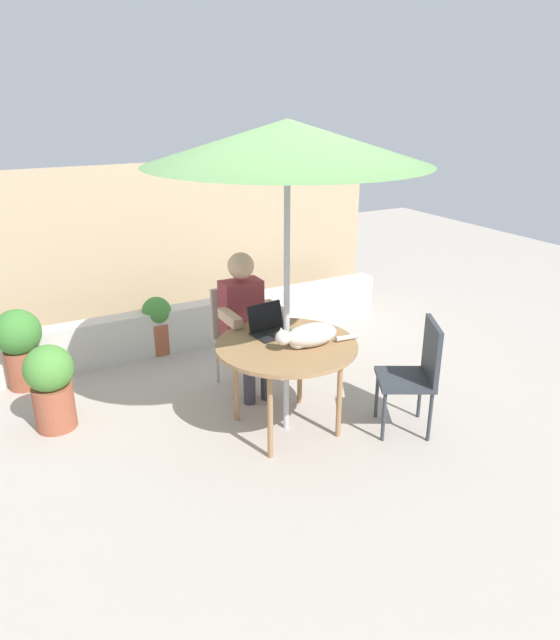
# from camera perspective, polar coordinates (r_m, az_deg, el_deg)

# --- Properties ---
(ground_plane) EXTENTS (14.00, 14.00, 0.00)m
(ground_plane) POSITION_cam_1_polar(r_m,az_deg,el_deg) (4.54, 0.61, -10.61)
(ground_plane) COLOR #ADA399
(fence_back) EXTENTS (4.72, 0.08, 1.78)m
(fence_back) POSITION_cam_1_polar(r_m,az_deg,el_deg) (6.30, -10.36, 7.10)
(fence_back) COLOR tan
(fence_back) RESTS_ON ground
(planter_wall_low) EXTENTS (4.25, 0.20, 0.44)m
(planter_wall_low) POSITION_cam_1_polar(r_m,az_deg,el_deg) (5.95, -8.04, -0.38)
(planter_wall_low) COLOR beige
(planter_wall_low) RESTS_ON ground
(patio_table) EXTENTS (1.05, 1.05, 0.71)m
(patio_table) POSITION_cam_1_polar(r_m,az_deg,el_deg) (4.23, 0.65, -3.04)
(patio_table) COLOR #9E754C
(patio_table) RESTS_ON ground
(patio_umbrella) EXTENTS (1.90, 1.90, 2.27)m
(patio_umbrella) POSITION_cam_1_polar(r_m,az_deg,el_deg) (3.86, 0.74, 17.21)
(patio_umbrella) COLOR #B7B7BC
(patio_umbrella) RESTS_ON ground
(chair_occupied) EXTENTS (0.40, 0.40, 0.88)m
(chair_occupied) POSITION_cam_1_polar(r_m,az_deg,el_deg) (5.00, -4.21, -0.93)
(chair_occupied) COLOR #B2A899
(chair_occupied) RESTS_ON ground
(chair_empty) EXTENTS (0.54, 0.54, 0.88)m
(chair_empty) POSITION_cam_1_polar(r_m,az_deg,el_deg) (4.40, 13.46, -4.71)
(chair_empty) COLOR #33383F
(chair_empty) RESTS_ON ground
(person_seated) EXTENTS (0.48, 0.48, 1.22)m
(person_seated) POSITION_cam_1_polar(r_m,az_deg,el_deg) (4.81, -3.49, 0.34)
(person_seated) COLOR maroon
(person_seated) RESTS_ON ground
(laptop) EXTENTS (0.33, 0.29, 0.21)m
(laptop) POSITION_cam_1_polar(r_m,az_deg,el_deg) (4.38, -1.10, -0.48)
(laptop) COLOR black
(laptop) RESTS_ON patio_table
(cat) EXTENTS (0.65, 0.21, 0.17)m
(cat) POSITION_cam_1_polar(r_m,az_deg,el_deg) (4.13, 2.83, -1.57)
(cat) COLOR silver
(cat) RESTS_ON patio_table
(potted_plant_near_fence) EXTENTS (0.40, 0.40, 0.72)m
(potted_plant_near_fence) POSITION_cam_1_polar(r_m,az_deg,el_deg) (5.44, -24.45, -2.16)
(potted_plant_near_fence) COLOR #9E5138
(potted_plant_near_fence) RESTS_ON ground
(potted_plant_by_chair) EXTENTS (0.36, 0.36, 0.68)m
(potted_plant_by_chair) POSITION_cam_1_polar(r_m,az_deg,el_deg) (4.70, -21.78, -5.93)
(potted_plant_by_chair) COLOR #9E5138
(potted_plant_by_chair) RESTS_ON ground
(potted_plant_corner) EXTENTS (0.28, 0.28, 0.58)m
(potted_plant_corner) POSITION_cam_1_polar(r_m,az_deg,el_deg) (5.81, -12.06, -0.36)
(potted_plant_corner) COLOR #9E5138
(potted_plant_corner) RESTS_ON ground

